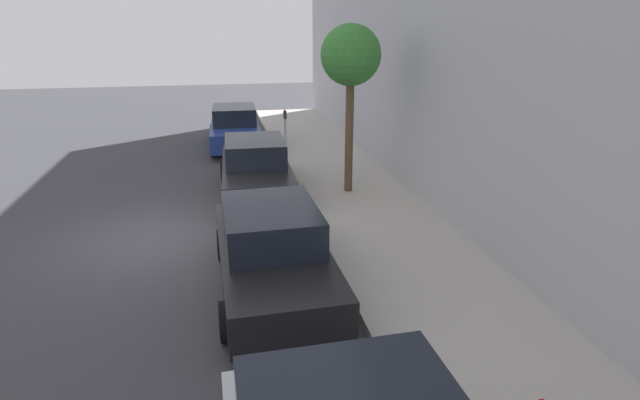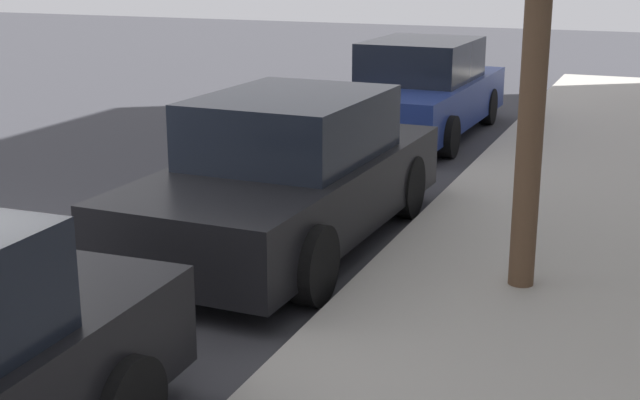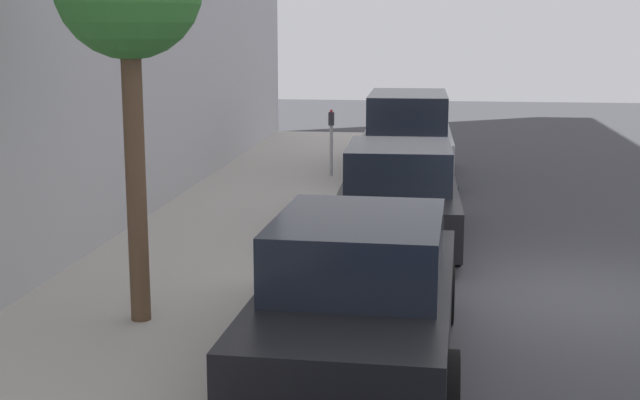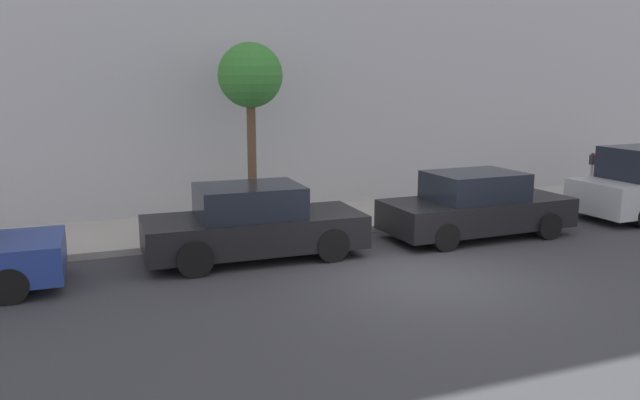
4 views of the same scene
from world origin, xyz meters
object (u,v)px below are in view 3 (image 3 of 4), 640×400
(parked_minivan_nearest, at_px, (408,137))
(parked_sedan_second, at_px, (399,195))
(parking_meter_near, at_px, (331,136))
(parked_sedan_third, at_px, (359,296))

(parked_minivan_nearest, distance_m, parked_sedan_second, 5.97)
(parked_minivan_nearest, xyz_separation_m, parked_sedan_second, (-0.08, 5.97, -0.20))
(parked_sedan_second, bearing_deg, parking_meter_near, -71.80)
(parked_minivan_nearest, relative_size, parked_sedan_third, 1.09)
(parked_sedan_second, height_order, parking_meter_near, parking_meter_near)
(parked_sedan_third, bearing_deg, parking_meter_near, -81.68)
(parked_sedan_second, relative_size, parked_sedan_third, 1.00)
(parking_meter_near, bearing_deg, parked_sedan_third, 98.32)
(parked_minivan_nearest, xyz_separation_m, parking_meter_near, (1.61, 0.84, 0.11))
(parked_minivan_nearest, height_order, parked_sedan_third, parked_minivan_nearest)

